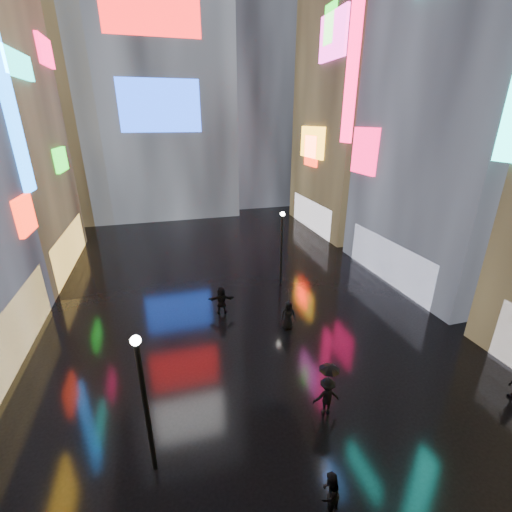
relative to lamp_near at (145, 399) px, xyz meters
name	(u,v)px	position (x,y,z in m)	size (l,w,h in m)	color
ground	(226,281)	(4.96, 13.28, -2.94)	(140.00, 140.00, 0.00)	black
building_right_mid	(492,42)	(20.94, 10.29, 12.04)	(10.28, 13.70, 30.00)	black
building_right_far	(367,82)	(20.94, 23.27, 11.03)	(10.28, 12.00, 28.00)	black
tower_main	(150,18)	(1.96, 37.25, 18.06)	(16.00, 14.20, 42.00)	black
tower_flank_right	(251,67)	(13.96, 39.28, 14.06)	(12.00, 12.00, 34.00)	black
tower_flank_left	(49,96)	(-9.04, 35.28, 10.06)	(10.00, 10.00, 26.00)	black
lamp_near	(145,399)	(0.00, 0.00, 0.00)	(0.30, 0.30, 5.20)	black
lamp_far	(282,244)	(8.58, 11.75, 0.00)	(0.30, 0.30, 5.20)	black
pedestrian_1	(329,494)	(4.87, -2.78, -2.18)	(0.74, 0.58, 1.52)	black
pedestrian_2	(327,396)	(6.47, 0.57, -2.13)	(1.05, 0.61, 1.63)	black
pedestrian_4	(288,315)	(7.12, 6.47, -2.12)	(0.80, 0.52, 1.64)	black
pedestrian_5	(221,300)	(3.92, 9.06, -2.11)	(1.55, 0.49, 1.67)	black
umbrella_1	(329,372)	(6.47, 0.57, -0.98)	(0.75, 0.75, 0.66)	black
umbrella_2	(289,295)	(7.12, 6.47, -0.90)	(0.87, 0.89, 0.80)	black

